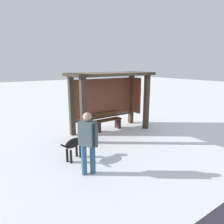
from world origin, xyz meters
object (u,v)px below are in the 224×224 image
(bus_shelter, at_px, (110,90))
(bench_left_inside, at_px, (108,122))
(dog, at_px, (75,144))
(person_walking, at_px, (88,139))

(bus_shelter, bearing_deg, bench_left_inside, 133.74)
(bench_left_inside, bearing_deg, bus_shelter, -46.26)
(bus_shelter, distance_m, dog, 3.17)
(dog, bearing_deg, bench_left_inside, 37.30)
(bus_shelter, xyz_separation_m, dog, (-2.38, -1.67, -1.26))
(bus_shelter, height_order, dog, bus_shelter)
(bus_shelter, relative_size, bench_left_inside, 2.83)
(bus_shelter, height_order, bench_left_inside, bus_shelter)
(bench_left_inside, relative_size, dog, 1.34)
(dog, bearing_deg, person_walking, -93.22)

